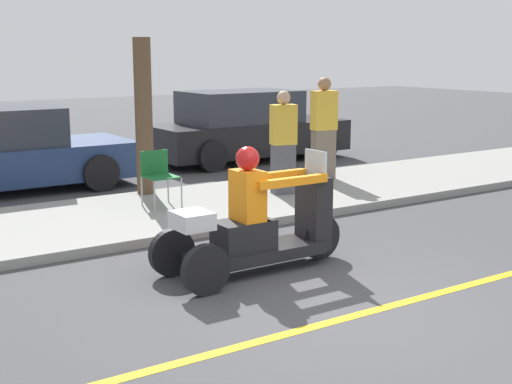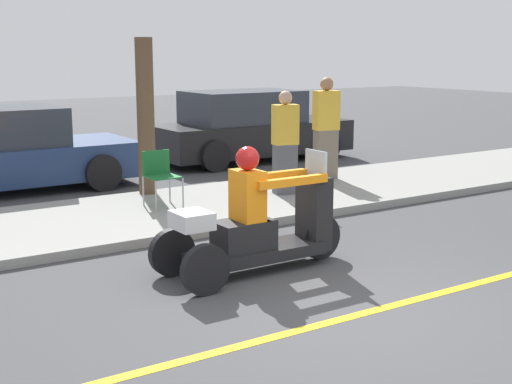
# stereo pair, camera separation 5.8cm
# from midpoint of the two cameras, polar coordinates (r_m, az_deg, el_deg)

# --- Properties ---
(ground_plane) EXTENTS (60.00, 60.00, 0.00)m
(ground_plane) POSITION_cam_midpoint_polar(r_m,az_deg,el_deg) (6.78, 7.79, -9.76)
(ground_plane) COLOR #424244
(lane_stripe) EXTENTS (24.00, 0.12, 0.01)m
(lane_stripe) POSITION_cam_midpoint_polar(r_m,az_deg,el_deg) (6.76, 7.55, -9.80)
(lane_stripe) COLOR gold
(lane_stripe) RESTS_ON ground
(sidewalk_strip) EXTENTS (28.00, 2.80, 0.12)m
(sidewalk_strip) POSITION_cam_midpoint_polar(r_m,az_deg,el_deg) (10.50, -9.00, -1.82)
(sidewalk_strip) COLOR gray
(sidewalk_strip) RESTS_ON ground
(motorcycle_trike) EXTENTS (2.28, 0.84, 1.41)m
(motorcycle_trike) POSITION_cam_midpoint_polar(r_m,az_deg,el_deg) (7.86, -0.08, -2.89)
(motorcycle_trike) COLOR black
(motorcycle_trike) RESTS_ON ground
(spectator_end_of_line) EXTENTS (0.48, 0.35, 1.82)m
(spectator_end_of_line) POSITION_cam_midpoint_polar(r_m,az_deg,el_deg) (12.93, 5.30, 4.96)
(spectator_end_of_line) COLOR #726656
(spectator_end_of_line) RESTS_ON sidewalk_strip
(spectator_by_tree) EXTENTS (0.44, 0.33, 1.66)m
(spectator_by_tree) POSITION_cam_midpoint_polar(r_m,az_deg,el_deg) (11.48, 2.05, 3.81)
(spectator_by_tree) COLOR #515156
(spectator_by_tree) RESTS_ON sidewalk_strip
(folding_chair_set_back) EXTENTS (0.46, 0.46, 0.82)m
(folding_chair_set_back) POSITION_cam_midpoint_polar(r_m,az_deg,el_deg) (10.74, -7.99, 1.58)
(folding_chair_set_back) COLOR #A5A8AD
(folding_chair_set_back) RESTS_ON sidewalk_strip
(parked_car_lot_center) EXTENTS (4.44, 1.95, 1.54)m
(parked_car_lot_center) POSITION_cam_midpoint_polar(r_m,az_deg,el_deg) (15.73, -0.92, 5.15)
(parked_car_lot_center) COLOR black
(parked_car_lot_center) RESTS_ON ground
(tree_trunk) EXTENTS (0.28, 0.28, 2.49)m
(tree_trunk) POSITION_cam_midpoint_polar(r_m,az_deg,el_deg) (11.59, -9.12, 5.96)
(tree_trunk) COLOR brown
(tree_trunk) RESTS_ON sidewalk_strip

